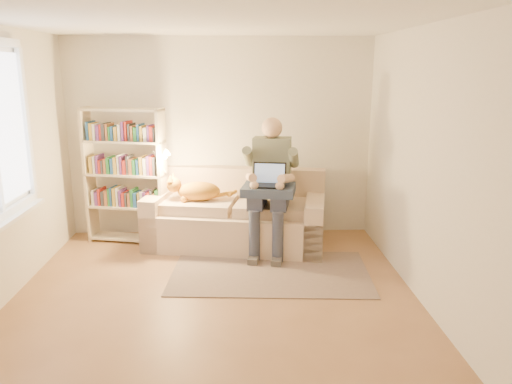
{
  "coord_description": "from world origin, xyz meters",
  "views": [
    {
      "loc": [
        0.25,
        -4.34,
        2.21
      ],
      "look_at": [
        0.44,
        1.0,
        0.87
      ],
      "focal_mm": 35.0,
      "sensor_mm": 36.0,
      "label": 1
    }
  ],
  "objects_px": {
    "sofa": "(237,218)",
    "laptop": "(274,180)",
    "person": "(270,178)",
    "bookshelf": "(125,169)",
    "cat": "(192,190)"
  },
  "relations": [
    {
      "from": "sofa",
      "to": "laptop",
      "type": "xyz_separation_m",
      "value": [
        0.45,
        -0.41,
        0.59
      ]
    },
    {
      "from": "person",
      "to": "bookshelf",
      "type": "bearing_deg",
      "value": 178.07
    },
    {
      "from": "laptop",
      "to": "sofa",
      "type": "bearing_deg",
      "value": 148.08
    },
    {
      "from": "person",
      "to": "cat",
      "type": "bearing_deg",
      "value": 178.71
    },
    {
      "from": "cat",
      "to": "bookshelf",
      "type": "bearing_deg",
      "value": 177.34
    },
    {
      "from": "person",
      "to": "cat",
      "type": "height_order",
      "value": "person"
    },
    {
      "from": "sofa",
      "to": "bookshelf",
      "type": "distance_m",
      "value": 1.54
    },
    {
      "from": "laptop",
      "to": "bookshelf",
      "type": "relative_size",
      "value": 0.25
    },
    {
      "from": "sofa",
      "to": "bookshelf",
      "type": "bearing_deg",
      "value": -175.9
    },
    {
      "from": "cat",
      "to": "laptop",
      "type": "relative_size",
      "value": 1.87
    },
    {
      "from": "person",
      "to": "laptop",
      "type": "distance_m",
      "value": 0.17
    },
    {
      "from": "person",
      "to": "cat",
      "type": "relative_size",
      "value": 1.99
    },
    {
      "from": "person",
      "to": "sofa",
      "type": "bearing_deg",
      "value": 160.03
    },
    {
      "from": "cat",
      "to": "laptop",
      "type": "xyz_separation_m",
      "value": [
        1.0,
        -0.36,
        0.2
      ]
    },
    {
      "from": "laptop",
      "to": "bookshelf",
      "type": "distance_m",
      "value": 1.93
    }
  ]
}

